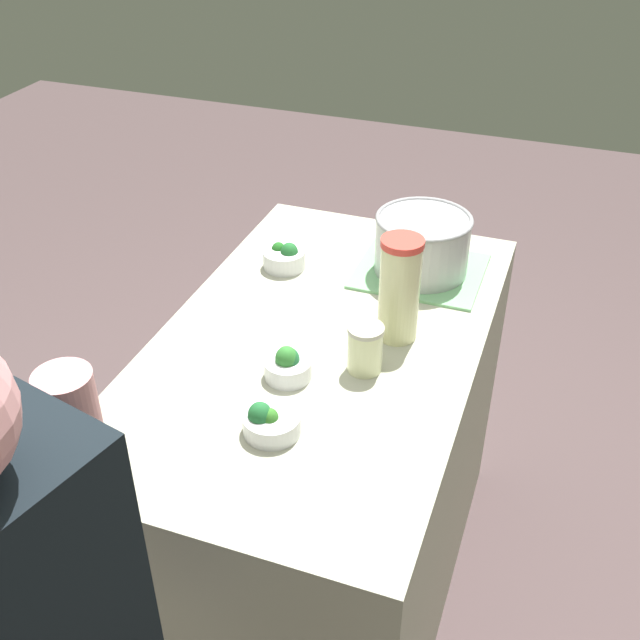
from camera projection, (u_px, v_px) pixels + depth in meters
The scene contains 9 objects.
ground_plane at pixel (320, 586), 2.38m from camera, with size 8.00×8.00×0.00m, color #534243.
counter_slab at pixel (320, 477), 2.11m from camera, with size 1.29×0.75×0.94m, color #AFAF99.
dish_cloth at pixel (420, 271), 2.10m from camera, with size 0.30×0.34×0.01m, color #7ABB82.
cooking_pot at pixel (422, 243), 2.05m from camera, with size 0.33×0.26×0.16m.
lemonade_pitcher at pixel (399, 289), 1.78m from camera, with size 0.10×0.10×0.26m.
mason_jar at pixel (365, 348), 1.71m from camera, with size 0.08×0.08×0.11m.
broccoli_bowl_front at pixel (288, 365), 1.71m from camera, with size 0.11×0.11×0.08m.
broccoli_bowl_center at pixel (270, 421), 1.56m from camera, with size 0.12×0.12×0.07m.
broccoli_bowl_back at pixel (284, 257), 2.11m from camera, with size 0.12×0.12×0.08m.
Camera 1 is at (1.42, 0.51, 2.01)m, focal length 43.35 mm.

